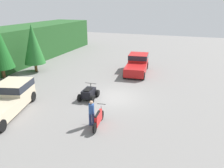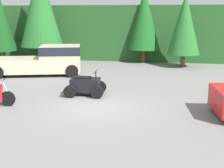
# 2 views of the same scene
# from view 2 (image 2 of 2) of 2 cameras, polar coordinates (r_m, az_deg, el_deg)

# --- Properties ---
(ground_plane) EXTENTS (80.00, 80.00, 0.00)m
(ground_plane) POSITION_cam_2_polar(r_m,az_deg,el_deg) (13.23, -2.84, -4.33)
(ground_plane) COLOR slate
(hillside_backdrop) EXTENTS (44.00, 6.00, 4.55)m
(hillside_backdrop) POSITION_cam_2_polar(r_m,az_deg,el_deg) (28.52, 4.07, 9.51)
(hillside_backdrop) COLOR #235123
(hillside_backdrop) RESTS_ON ground_plane
(tree_left) EXTENTS (2.34, 2.34, 5.31)m
(tree_left) POSITION_cam_2_polar(r_m,az_deg,el_deg) (26.77, -19.64, 10.42)
(tree_left) COLOR brown
(tree_left) RESTS_ON ground_plane
(tree_mid_left) EXTENTS (3.30, 3.30, 7.49)m
(tree_mid_left) POSITION_cam_2_polar(r_m,az_deg,el_deg) (25.38, -12.96, 13.64)
(tree_mid_left) COLOR brown
(tree_mid_left) RESTS_ON ground_plane
(tree_mid_right) EXTENTS (2.59, 2.59, 5.89)m
(tree_mid_right) POSITION_cam_2_polar(r_m,az_deg,el_deg) (25.29, 5.92, 11.76)
(tree_mid_right) COLOR brown
(tree_mid_right) RESTS_ON ground_plane
(tree_right) EXTENTS (2.35, 2.35, 5.33)m
(tree_right) POSITION_cam_2_polar(r_m,az_deg,el_deg) (23.47, 13.12, 10.62)
(tree_right) COLOR brown
(tree_right) RESTS_ON ground_plane
(pickup_truck_second) EXTENTS (5.91, 3.52, 1.89)m
(pickup_truck_second) POSITION_cam_2_polar(r_m,az_deg,el_deg) (20.52, -11.96, 4.39)
(pickup_truck_second) COLOR beige
(pickup_truck_second) RESTS_ON ground_plane
(quad_atv) EXTENTS (1.95, 1.38, 1.20)m
(quad_atv) POSITION_cam_2_polar(r_m,az_deg,el_deg) (15.13, -4.88, -0.33)
(quad_atv) COLOR black
(quad_atv) RESTS_ON ground_plane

